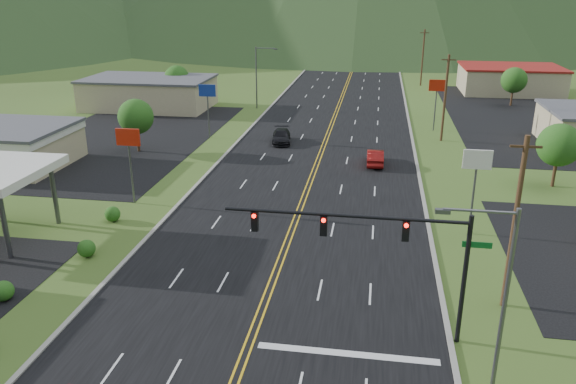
# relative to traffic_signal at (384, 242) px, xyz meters

# --- Properties ---
(traffic_signal) EXTENTS (13.10, 0.43, 7.00)m
(traffic_signal) POSITION_rel_traffic_signal_xyz_m (0.00, 0.00, 0.00)
(traffic_signal) COLOR black
(traffic_signal) RESTS_ON ground
(streetlight_east) EXTENTS (3.28, 0.25, 9.00)m
(streetlight_east) POSITION_rel_traffic_signal_xyz_m (4.70, -4.00, -0.15)
(streetlight_east) COLOR #59595E
(streetlight_east) RESTS_ON ground
(streetlight_west) EXTENTS (3.28, 0.25, 9.00)m
(streetlight_west) POSITION_rel_traffic_signal_xyz_m (-18.16, 56.00, -0.15)
(streetlight_west) COLOR #59595E
(streetlight_west) RESTS_ON ground
(building_west_far) EXTENTS (18.40, 11.40, 4.50)m
(building_west_far) POSITION_rel_traffic_signal_xyz_m (-34.48, 54.00, -3.07)
(building_west_far) COLOR tan
(building_west_far) RESTS_ON ground
(building_east_far) EXTENTS (16.40, 12.40, 4.50)m
(building_east_far) POSITION_rel_traffic_signal_xyz_m (21.52, 76.00, -3.07)
(building_east_far) COLOR tan
(building_east_far) RESTS_ON ground
(pole_sign_west_a) EXTENTS (2.00, 0.18, 6.40)m
(pole_sign_west_a) POSITION_rel_traffic_signal_xyz_m (-20.48, 16.00, -0.28)
(pole_sign_west_a) COLOR #59595E
(pole_sign_west_a) RESTS_ON ground
(pole_sign_west_b) EXTENTS (2.00, 0.18, 6.40)m
(pole_sign_west_b) POSITION_rel_traffic_signal_xyz_m (-20.48, 38.00, -0.28)
(pole_sign_west_b) COLOR #59595E
(pole_sign_west_b) RESTS_ON ground
(pole_sign_east_a) EXTENTS (2.00, 0.18, 6.40)m
(pole_sign_east_a) POSITION_rel_traffic_signal_xyz_m (6.52, 14.00, -0.28)
(pole_sign_east_a) COLOR #59595E
(pole_sign_east_a) RESTS_ON ground
(pole_sign_east_b) EXTENTS (2.00, 0.18, 6.40)m
(pole_sign_east_b) POSITION_rel_traffic_signal_xyz_m (6.52, 46.00, -0.28)
(pole_sign_east_b) COLOR #59595E
(pole_sign_east_b) RESTS_ON ground
(tree_west_a) EXTENTS (3.84, 3.84, 5.82)m
(tree_west_a) POSITION_rel_traffic_signal_xyz_m (-26.48, 31.00, -1.44)
(tree_west_a) COLOR #382314
(tree_west_a) RESTS_ON ground
(tree_west_b) EXTENTS (3.84, 3.84, 5.82)m
(tree_west_b) POSITION_rel_traffic_signal_xyz_m (-31.48, 58.00, -1.44)
(tree_west_b) COLOR #382314
(tree_west_b) RESTS_ON ground
(tree_east_a) EXTENTS (3.84, 3.84, 5.82)m
(tree_east_a) POSITION_rel_traffic_signal_xyz_m (15.52, 26.00, -1.44)
(tree_east_a) COLOR #382314
(tree_east_a) RESTS_ON ground
(tree_east_b) EXTENTS (3.84, 3.84, 5.82)m
(tree_east_b) POSITION_rel_traffic_signal_xyz_m (19.52, 64.00, -1.44)
(tree_east_b) COLOR #382314
(tree_east_b) RESTS_ON ground
(utility_pole_a) EXTENTS (1.60, 0.28, 10.00)m
(utility_pole_a) POSITION_rel_traffic_signal_xyz_m (7.02, 4.00, -0.20)
(utility_pole_a) COLOR #382314
(utility_pole_a) RESTS_ON ground
(utility_pole_b) EXTENTS (1.60, 0.28, 10.00)m
(utility_pole_b) POSITION_rel_traffic_signal_xyz_m (7.02, 41.00, -0.20)
(utility_pole_b) COLOR #382314
(utility_pole_b) RESTS_ON ground
(utility_pole_c) EXTENTS (1.60, 0.28, 10.00)m
(utility_pole_c) POSITION_rel_traffic_signal_xyz_m (7.02, 81.00, -0.20)
(utility_pole_c) COLOR #382314
(utility_pole_c) RESTS_ON ground
(utility_pole_d) EXTENTS (1.60, 0.28, 10.00)m
(utility_pole_d) POSITION_rel_traffic_signal_xyz_m (7.02, 121.00, -0.20)
(utility_pole_d) COLOR #382314
(utility_pole_d) RESTS_ON ground
(car_dark_mid) EXTENTS (2.81, 5.34, 1.48)m
(car_dark_mid) POSITION_rel_traffic_signal_xyz_m (-11.49, 37.06, -4.59)
(car_dark_mid) COLOR black
(car_dark_mid) RESTS_ON ground
(car_red_far) EXTENTS (1.75, 4.76, 1.56)m
(car_red_far) POSITION_rel_traffic_signal_xyz_m (-0.59, 30.11, -4.55)
(car_red_far) COLOR maroon
(car_red_far) RESTS_ON ground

